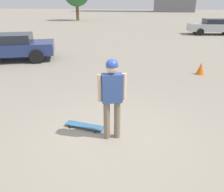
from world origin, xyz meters
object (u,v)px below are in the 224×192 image
object	(u,v)px
person	(112,92)
skateboard	(85,126)
car_parked_far	(214,26)
car_parked_near	(11,46)
traffic_cone	(201,68)

from	to	relation	value
person	skateboard	world-z (taller)	person
person	car_parked_far	bearing A→B (deg)	52.88
person	car_parked_far	size ratio (longest dim) A/B	0.37
skateboard	person	bearing A→B (deg)	168.43
person	car_parked_near	distance (m)	8.74
car_parked_far	traffic_cone	xyz separation A→B (m)	(-13.49, 2.92, -0.49)
car_parked_near	traffic_cone	bearing A→B (deg)	152.54
car_parked_far	person	bearing A→B (deg)	65.68
skateboard	traffic_cone	xyz separation A→B (m)	(5.10, -3.27, 0.18)
car_parked_far	skateboard	bearing A→B (deg)	63.48
person	skateboard	bearing A→B (deg)	141.09
skateboard	car_parked_far	world-z (taller)	car_parked_far
traffic_cone	person	bearing A→B (deg)	154.46
car_parked_near	person	bearing A→B (deg)	113.94
skateboard	car_parked_near	distance (m)	8.07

